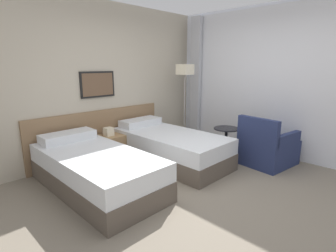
{
  "coord_description": "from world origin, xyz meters",
  "views": [
    {
      "loc": [
        -2.58,
        -1.9,
        1.64
      ],
      "look_at": [
        0.38,
        1.04,
        0.66
      ],
      "focal_mm": 28.0,
      "sensor_mm": 36.0,
      "label": 1
    }
  ],
  "objects_px": {
    "armchair": "(267,149)",
    "side_table": "(226,137)",
    "nightstand": "(109,148)",
    "bed_near_window": "(169,147)",
    "floor_lamp": "(185,76)",
    "bed_near_door": "(95,169)"
  },
  "relations": [
    {
      "from": "armchair",
      "to": "side_table",
      "type": "bearing_deg",
      "value": 29.67
    },
    {
      "from": "side_table",
      "to": "armchair",
      "type": "bearing_deg",
      "value": -67.58
    },
    {
      "from": "nightstand",
      "to": "side_table",
      "type": "xyz_separation_m",
      "value": [
        1.51,
        -1.37,
        0.16
      ]
    },
    {
      "from": "bed_near_window",
      "to": "floor_lamp",
      "type": "distance_m",
      "value": 1.59
    },
    {
      "from": "armchair",
      "to": "bed_near_window",
      "type": "bearing_deg",
      "value": 47.64
    },
    {
      "from": "bed_near_door",
      "to": "floor_lamp",
      "type": "relative_size",
      "value": 1.24
    },
    {
      "from": "nightstand",
      "to": "bed_near_window",
      "type": "bearing_deg",
      "value": -46.93
    },
    {
      "from": "bed_near_door",
      "to": "floor_lamp",
      "type": "bearing_deg",
      "value": 12.26
    },
    {
      "from": "bed_near_door",
      "to": "side_table",
      "type": "height_order",
      "value": "bed_near_door"
    },
    {
      "from": "bed_near_door",
      "to": "armchair",
      "type": "bearing_deg",
      "value": -26.76
    },
    {
      "from": "floor_lamp",
      "to": "side_table",
      "type": "bearing_deg",
      "value": -98.79
    },
    {
      "from": "bed_near_window",
      "to": "nightstand",
      "type": "xyz_separation_m",
      "value": [
        -0.71,
        0.76,
        -0.03
      ]
    },
    {
      "from": "bed_near_window",
      "to": "nightstand",
      "type": "relative_size",
      "value": 3.43
    },
    {
      "from": "armchair",
      "to": "bed_near_door",
      "type": "bearing_deg",
      "value": 70.49
    },
    {
      "from": "bed_near_window",
      "to": "nightstand",
      "type": "distance_m",
      "value": 1.04
    },
    {
      "from": "bed_near_window",
      "to": "floor_lamp",
      "type": "bearing_deg",
      "value": 28.05
    },
    {
      "from": "side_table",
      "to": "nightstand",
      "type": "bearing_deg",
      "value": 137.78
    },
    {
      "from": "bed_near_door",
      "to": "floor_lamp",
      "type": "xyz_separation_m",
      "value": [
        2.4,
        0.52,
        1.15
      ]
    },
    {
      "from": "bed_near_window",
      "to": "floor_lamp",
      "type": "xyz_separation_m",
      "value": [
        0.98,
        0.52,
        1.15
      ]
    },
    {
      "from": "armchair",
      "to": "nightstand",
      "type": "bearing_deg",
      "value": 48.68
    },
    {
      "from": "floor_lamp",
      "to": "bed_near_door",
      "type": "bearing_deg",
      "value": -167.74
    },
    {
      "from": "floor_lamp",
      "to": "armchair",
      "type": "relative_size",
      "value": 1.83
    }
  ]
}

